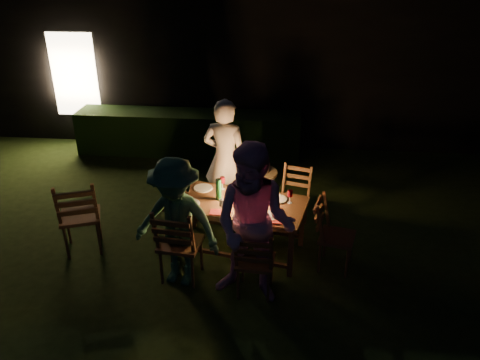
# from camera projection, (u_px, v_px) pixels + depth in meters

# --- Properties ---
(garden_envelope) EXTENTS (40.00, 40.00, 3.20)m
(garden_envelope) POSITION_uv_depth(u_px,v_px,m) (229.00, 47.00, 10.49)
(garden_envelope) COLOR black
(garden_envelope) RESTS_ON ground
(dining_table) EXTENTS (1.81, 1.16, 0.70)m
(dining_table) POSITION_uv_depth(u_px,v_px,m) (238.00, 207.00, 5.84)
(dining_table) COLOR #55321C
(dining_table) RESTS_ON ground
(chair_near_left) EXTENTS (0.51, 0.54, 1.03)m
(chair_near_left) POSITION_uv_depth(u_px,v_px,m) (181.00, 256.00, 5.44)
(chair_near_left) COLOR #55321C
(chair_near_left) RESTS_ON ground
(chair_near_right) EXTENTS (0.44, 0.47, 0.92)m
(chair_near_right) POSITION_uv_depth(u_px,v_px,m) (255.00, 273.00, 5.21)
(chair_near_right) COLOR #55321C
(chair_near_right) RESTS_ON ground
(chair_far_left) EXTENTS (0.49, 0.51, 0.91)m
(chair_far_left) POSITION_uv_depth(u_px,v_px,m) (225.00, 199.00, 6.78)
(chair_far_left) COLOR #55321C
(chair_far_left) RESTS_ON ground
(chair_far_right) EXTENTS (0.50, 0.53, 0.90)m
(chair_far_right) POSITION_uv_depth(u_px,v_px,m) (292.00, 209.00, 6.50)
(chair_far_right) COLOR #55321C
(chair_far_right) RESTS_ON ground
(chair_end) EXTENTS (0.54, 0.52, 0.94)m
(chair_end) POSITION_uv_depth(u_px,v_px,m) (334.00, 247.00, 5.65)
(chair_end) COLOR #55321C
(chair_end) RESTS_ON ground
(chair_spare) EXTENTS (0.63, 0.65, 1.08)m
(chair_spare) POSITION_uv_depth(u_px,v_px,m) (82.00, 228.00, 5.96)
(chair_spare) COLOR #55321C
(chair_spare) RESTS_ON ground
(person_house_side) EXTENTS (0.71, 0.54, 1.75)m
(person_house_side) POSITION_uv_depth(u_px,v_px,m) (225.00, 159.00, 6.56)
(person_house_side) COLOR silver
(person_house_side) RESTS_ON ground
(person_opp_right) EXTENTS (1.02, 0.87, 1.83)m
(person_opp_right) POSITION_uv_depth(u_px,v_px,m) (254.00, 226.00, 4.89)
(person_opp_right) COLOR #E09ACA
(person_opp_right) RESTS_ON ground
(person_opp_left) EXTENTS (1.11, 0.78, 1.56)m
(person_opp_left) POSITION_uv_depth(u_px,v_px,m) (176.00, 223.00, 5.19)
(person_opp_left) COLOR #316348
(person_opp_left) RESTS_ON ground
(lantern) EXTENTS (0.16, 0.16, 0.35)m
(lantern) POSITION_uv_depth(u_px,v_px,m) (243.00, 190.00, 5.77)
(lantern) COLOR white
(lantern) RESTS_ON dining_table
(plate_far_left) EXTENTS (0.25, 0.25, 0.01)m
(plate_far_left) POSITION_uv_depth(u_px,v_px,m) (203.00, 188.00, 6.15)
(plate_far_left) COLOR white
(plate_far_left) RESTS_ON dining_table
(plate_near_left) EXTENTS (0.25, 0.25, 0.01)m
(plate_near_left) POSITION_uv_depth(u_px,v_px,m) (190.00, 203.00, 5.77)
(plate_near_left) COLOR white
(plate_near_left) RESTS_ON dining_table
(plate_far_right) EXTENTS (0.25, 0.25, 0.01)m
(plate_far_right) POSITION_uv_depth(u_px,v_px,m) (277.00, 199.00, 5.87)
(plate_far_right) COLOR white
(plate_far_right) RESTS_ON dining_table
(plate_near_right) EXTENTS (0.25, 0.25, 0.01)m
(plate_near_right) POSITION_uv_depth(u_px,v_px,m) (268.00, 216.00, 5.50)
(plate_near_right) COLOR white
(plate_near_right) RESTS_ON dining_table
(wineglass_a) EXTENTS (0.06, 0.06, 0.18)m
(wineglass_a) POSITION_uv_depth(u_px,v_px,m) (222.00, 183.00, 6.09)
(wineglass_a) COLOR #59070F
(wineglass_a) RESTS_ON dining_table
(wineglass_b) EXTENTS (0.06, 0.06, 0.18)m
(wineglass_b) POSITION_uv_depth(u_px,v_px,m) (180.00, 192.00, 5.87)
(wineglass_b) COLOR #59070F
(wineglass_b) RESTS_ON dining_table
(wineglass_c) EXTENTS (0.06, 0.06, 0.18)m
(wineglass_c) POSITION_uv_depth(u_px,v_px,m) (255.00, 210.00, 5.45)
(wineglass_c) COLOR #59070F
(wineglass_c) RESTS_ON dining_table
(wineglass_d) EXTENTS (0.06, 0.06, 0.18)m
(wineglass_d) POSITION_uv_depth(u_px,v_px,m) (290.00, 197.00, 5.76)
(wineglass_d) COLOR #59070F
(wineglass_d) RESTS_ON dining_table
(wineglass_e) EXTENTS (0.06, 0.06, 0.18)m
(wineglass_e) POSITION_uv_depth(u_px,v_px,m) (222.00, 206.00, 5.54)
(wineglass_e) COLOR silver
(wineglass_e) RESTS_ON dining_table
(bottle_table) EXTENTS (0.07, 0.07, 0.28)m
(bottle_table) POSITION_uv_depth(u_px,v_px,m) (219.00, 189.00, 5.82)
(bottle_table) COLOR #0F471E
(bottle_table) RESTS_ON dining_table
(napkin_left) EXTENTS (0.18, 0.14, 0.01)m
(napkin_left) POSITION_uv_depth(u_px,v_px,m) (217.00, 212.00, 5.58)
(napkin_left) COLOR red
(napkin_left) RESTS_ON dining_table
(napkin_right) EXTENTS (0.18, 0.14, 0.01)m
(napkin_right) POSITION_uv_depth(u_px,v_px,m) (275.00, 221.00, 5.40)
(napkin_right) COLOR red
(napkin_right) RESTS_ON dining_table
(phone) EXTENTS (0.14, 0.07, 0.01)m
(phone) POSITION_uv_depth(u_px,v_px,m) (182.00, 206.00, 5.72)
(phone) COLOR black
(phone) RESTS_ON dining_table
(side_table) EXTENTS (0.55, 0.55, 0.74)m
(side_table) POSITION_uv_depth(u_px,v_px,m) (258.00, 177.00, 6.57)
(side_table) COLOR olive
(side_table) RESTS_ON ground
(ice_bucket) EXTENTS (0.30, 0.30, 0.22)m
(ice_bucket) POSITION_uv_depth(u_px,v_px,m) (258.00, 164.00, 6.49)
(ice_bucket) COLOR #A5A8AD
(ice_bucket) RESTS_ON side_table
(bottle_bucket_a) EXTENTS (0.07, 0.07, 0.32)m
(bottle_bucket_a) POSITION_uv_depth(u_px,v_px,m) (254.00, 162.00, 6.43)
(bottle_bucket_a) COLOR #0F471E
(bottle_bucket_a) RESTS_ON side_table
(bottle_bucket_b) EXTENTS (0.07, 0.07, 0.32)m
(bottle_bucket_b) POSITION_uv_depth(u_px,v_px,m) (262.00, 160.00, 6.49)
(bottle_bucket_b) COLOR #0F471E
(bottle_bucket_b) RESTS_ON side_table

